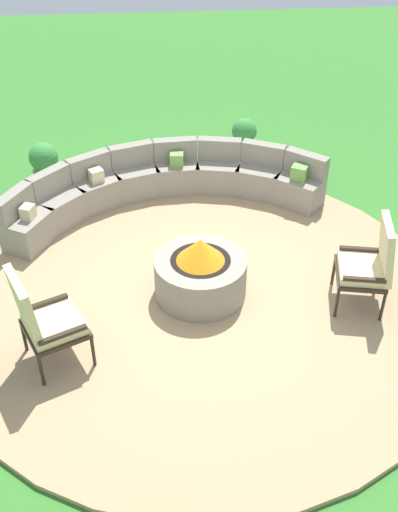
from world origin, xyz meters
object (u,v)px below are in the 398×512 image
Objects in this scene: lounge_chair_front_right at (371,263)px; potted_plant_1 at (45,163)px; potted_plant_3 at (244,137)px; lounge_chair_front_left at (43,319)px; curved_stone_bench at (162,186)px; fire_pit at (200,273)px.

lounge_chair_front_right reaches higher than potted_plant_1.
lounge_chair_front_right is 1.63× the size of potted_plant_3.
lounge_chair_front_right is 3.85m from potted_plant_3.
lounge_chair_front_left reaches higher than potted_plant_1.
curved_stone_bench is at bearing -133.98° from potted_plant_3.
potted_plant_1 is (-0.46, 3.80, -0.28)m from lounge_chair_front_left.
fire_pit is at bearing -79.44° from curved_stone_bench.
fire_pit is at bearing -53.64° from potted_plant_1.
curved_stone_bench is 6.60× the size of potted_plant_1.
lounge_chair_front_left reaches higher than lounge_chair_front_right.
fire_pit is at bearing 91.73° from lounge_chair_front_right.
lounge_chair_front_left is 3.54m from lounge_chair_front_right.
fire_pit is 3.57m from potted_plant_3.
lounge_chair_front_left reaches higher than curved_stone_bench.
fire_pit is at bearing -106.09° from potted_plant_3.
lounge_chair_front_right is 1.65× the size of potted_plant_1.
lounge_chair_front_left is 1.75× the size of potted_plant_1.
fire_pit is 0.97× the size of lounge_chair_front_right.
potted_plant_1 is (-2.09, 2.84, -0.00)m from fire_pit.
lounge_chair_front_left is at bearing 111.83° from lounge_chair_front_right.
fire_pit is 3.52m from potted_plant_1.
lounge_chair_front_right is (1.85, -0.31, 0.27)m from fire_pit.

